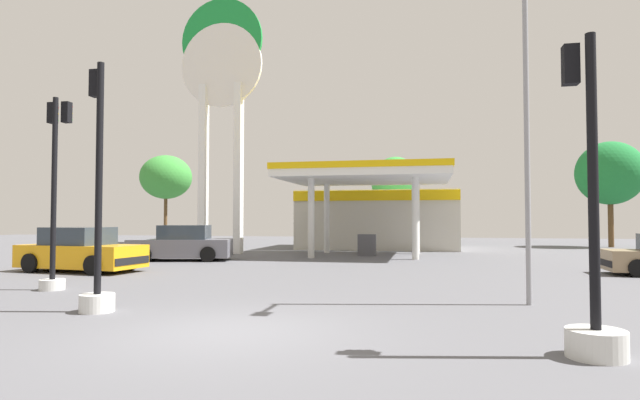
{
  "coord_description": "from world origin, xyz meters",
  "views": [
    {
      "loc": [
        3.27,
        -8.2,
        1.9
      ],
      "look_at": [
        -1.33,
        14.14,
        2.74
      ],
      "focal_mm": 28.79,
      "sensor_mm": 36.0,
      "label": 1
    }
  ],
  "objects_px": {
    "traffic_signal_0": "(593,279)",
    "tree_0": "(166,177)",
    "station_pole_sign": "(221,87)",
    "car_0": "(182,244)",
    "traffic_signal_2": "(98,238)",
    "tree_1": "(395,182)",
    "tree_2": "(610,173)",
    "traffic_signal_1": "(55,209)",
    "car_1": "(81,251)",
    "corner_streetlamp": "(528,99)"
  },
  "relations": [
    {
      "from": "traffic_signal_0",
      "to": "tree_0",
      "type": "height_order",
      "value": "tree_0"
    },
    {
      "from": "station_pole_sign",
      "to": "car_0",
      "type": "xyz_separation_m",
      "value": [
        0.14,
        -4.84,
        -8.5
      ]
    },
    {
      "from": "traffic_signal_2",
      "to": "tree_1",
      "type": "xyz_separation_m",
      "value": [
        4.49,
        27.98,
        3.05
      ]
    },
    {
      "from": "traffic_signal_0",
      "to": "tree_2",
      "type": "xyz_separation_m",
      "value": [
        9.87,
        29.72,
        3.87
      ]
    },
    {
      "from": "traffic_signal_0",
      "to": "station_pole_sign",
      "type": "bearing_deg",
      "value": 125.27
    },
    {
      "from": "traffic_signal_2",
      "to": "tree_1",
      "type": "distance_m",
      "value": 28.51
    },
    {
      "from": "station_pole_sign",
      "to": "traffic_signal_0",
      "type": "bearing_deg",
      "value": -54.73
    },
    {
      "from": "tree_1",
      "to": "tree_2",
      "type": "xyz_separation_m",
      "value": [
        14.25,
        0.02,
        0.39
      ]
    },
    {
      "from": "tree_0",
      "to": "traffic_signal_0",
      "type": "bearing_deg",
      "value": -52.65
    },
    {
      "from": "station_pole_sign",
      "to": "tree_1",
      "type": "xyz_separation_m",
      "value": [
        8.94,
        10.88,
        -4.68
      ]
    },
    {
      "from": "traffic_signal_1",
      "to": "traffic_signal_2",
      "type": "relative_size",
      "value": 1.01
    },
    {
      "from": "tree_0",
      "to": "tree_2",
      "type": "bearing_deg",
      "value": 1.42
    },
    {
      "from": "traffic_signal_0",
      "to": "tree_0",
      "type": "distance_m",
      "value": 36.61
    },
    {
      "from": "car_0",
      "to": "tree_2",
      "type": "height_order",
      "value": "tree_2"
    },
    {
      "from": "traffic_signal_2",
      "to": "car_0",
      "type": "bearing_deg",
      "value": 109.32
    },
    {
      "from": "car_0",
      "to": "traffic_signal_1",
      "type": "distance_m",
      "value": 9.77
    },
    {
      "from": "car_1",
      "to": "tree_2",
      "type": "relative_size",
      "value": 0.66
    },
    {
      "from": "tree_0",
      "to": "tree_1",
      "type": "height_order",
      "value": "tree_0"
    },
    {
      "from": "station_pole_sign",
      "to": "car_1",
      "type": "height_order",
      "value": "station_pole_sign"
    },
    {
      "from": "station_pole_sign",
      "to": "corner_streetlamp",
      "type": "bearing_deg",
      "value": -47.77
    },
    {
      "from": "car_1",
      "to": "tree_0",
      "type": "distance_m",
      "value": 22.0
    },
    {
      "from": "traffic_signal_0",
      "to": "tree_2",
      "type": "relative_size",
      "value": 0.64
    },
    {
      "from": "tree_2",
      "to": "car_1",
      "type": "bearing_deg",
      "value": -139.26
    },
    {
      "from": "station_pole_sign",
      "to": "tree_1",
      "type": "distance_m",
      "value": 14.83
    },
    {
      "from": "traffic_signal_1",
      "to": "tree_2",
      "type": "relative_size",
      "value": 0.73
    },
    {
      "from": "tree_2",
      "to": "corner_streetlamp",
      "type": "distance_m",
      "value": 27.39
    },
    {
      "from": "car_0",
      "to": "car_1",
      "type": "distance_m",
      "value": 5.39
    },
    {
      "from": "station_pole_sign",
      "to": "tree_0",
      "type": "height_order",
      "value": "station_pole_sign"
    },
    {
      "from": "station_pole_sign",
      "to": "traffic_signal_0",
      "type": "xyz_separation_m",
      "value": [
        13.31,
        -18.83,
        -8.16
      ]
    },
    {
      "from": "car_0",
      "to": "tree_2",
      "type": "xyz_separation_m",
      "value": [
        23.04,
        15.74,
        4.21
      ]
    },
    {
      "from": "traffic_signal_1",
      "to": "corner_streetlamp",
      "type": "relative_size",
      "value": 0.68
    },
    {
      "from": "car_0",
      "to": "traffic_signal_0",
      "type": "distance_m",
      "value": 19.21
    },
    {
      "from": "station_pole_sign",
      "to": "traffic_signal_2",
      "type": "relative_size",
      "value": 2.76
    },
    {
      "from": "tree_0",
      "to": "tree_2",
      "type": "xyz_separation_m",
      "value": [
        31.94,
        0.79,
        -0.19
      ]
    },
    {
      "from": "traffic_signal_0",
      "to": "tree_1",
      "type": "height_order",
      "value": "tree_1"
    },
    {
      "from": "station_pole_sign",
      "to": "car_0",
      "type": "distance_m",
      "value": 9.79
    },
    {
      "from": "car_0",
      "to": "tree_1",
      "type": "distance_m",
      "value": 18.41
    },
    {
      "from": "traffic_signal_2",
      "to": "tree_2",
      "type": "xyz_separation_m",
      "value": [
        18.74,
        28.0,
        3.44
      ]
    },
    {
      "from": "tree_1",
      "to": "tree_2",
      "type": "distance_m",
      "value": 14.25
    },
    {
      "from": "traffic_signal_2",
      "to": "tree_2",
      "type": "height_order",
      "value": "tree_2"
    },
    {
      "from": "traffic_signal_2",
      "to": "tree_2",
      "type": "relative_size",
      "value": 0.73
    },
    {
      "from": "car_1",
      "to": "traffic_signal_0",
      "type": "height_order",
      "value": "traffic_signal_0"
    },
    {
      "from": "traffic_signal_1",
      "to": "tree_1",
      "type": "bearing_deg",
      "value": 73.14
    },
    {
      "from": "traffic_signal_0",
      "to": "corner_streetlamp",
      "type": "xyz_separation_m",
      "value": [
        -0.02,
        4.18,
        3.46
      ]
    },
    {
      "from": "traffic_signal_0",
      "to": "tree_2",
      "type": "height_order",
      "value": "tree_2"
    },
    {
      "from": "traffic_signal_0",
      "to": "traffic_signal_1",
      "type": "height_order",
      "value": "traffic_signal_1"
    },
    {
      "from": "traffic_signal_1",
      "to": "tree_1",
      "type": "distance_m",
      "value": 26.56
    },
    {
      "from": "car_1",
      "to": "tree_1",
      "type": "relative_size",
      "value": 0.73
    },
    {
      "from": "corner_streetlamp",
      "to": "tree_1",
      "type": "bearing_deg",
      "value": 99.68
    },
    {
      "from": "car_0",
      "to": "car_1",
      "type": "height_order",
      "value": "car_0"
    }
  ]
}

